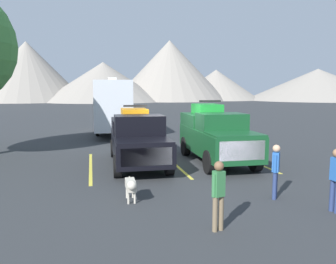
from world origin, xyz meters
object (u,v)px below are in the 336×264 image
camper_trailer_a (113,104)px  person_b (336,176)px  person_c (276,168)px  dog (131,186)px  pickup_truck_a (137,137)px  person_a (219,191)px  pickup_truck_b (215,134)px

camper_trailer_a → person_b: bearing=-75.0°
person_c → dog: bearing=170.8°
pickup_truck_a → person_a: (0.80, -7.06, -0.22)m
pickup_truck_a → camper_trailer_a: bearing=92.1°
pickup_truck_a → person_b: 7.82m
pickup_truck_a → dog: size_ratio=5.49×
pickup_truck_b → person_c: size_ratio=3.42×
pickup_truck_b → person_b: 6.41m
pickup_truck_a → person_c: (3.18, -5.38, -0.22)m
camper_trailer_a → pickup_truck_a: bearing=-87.9°
person_c → camper_trailer_a: bearing=103.0°
person_b → person_c: size_ratio=1.05×
dog → pickup_truck_a: bearing=80.0°
pickup_truck_b → person_c: pickup_truck_b is taller
person_a → person_c: person_a is taller
camper_trailer_a → person_a: camper_trailer_a is taller
pickup_truck_b → dog: (-4.17, -4.43, -0.73)m
person_b → dog: 5.31m
pickup_truck_b → person_c: (-0.15, -5.08, -0.30)m
pickup_truck_a → camper_trailer_a: (-0.35, 9.87, 0.97)m
person_b → camper_trailer_a: bearing=105.0°
person_b → pickup_truck_a: bearing=121.5°
pickup_truck_a → person_c: 6.26m
person_c → person_b: bearing=-54.8°
person_b → person_c: (-0.91, 1.28, -0.04)m
pickup_truck_a → person_a: pickup_truck_a is taller
camper_trailer_a → person_c: camper_trailer_a is taller
person_c → dog: 4.09m
person_a → dog: (-1.63, 2.32, -0.44)m
pickup_truck_b → person_a: bearing=-110.6°
pickup_truck_b → camper_trailer_a: bearing=109.9°
camper_trailer_a → pickup_truck_b: bearing=-70.1°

